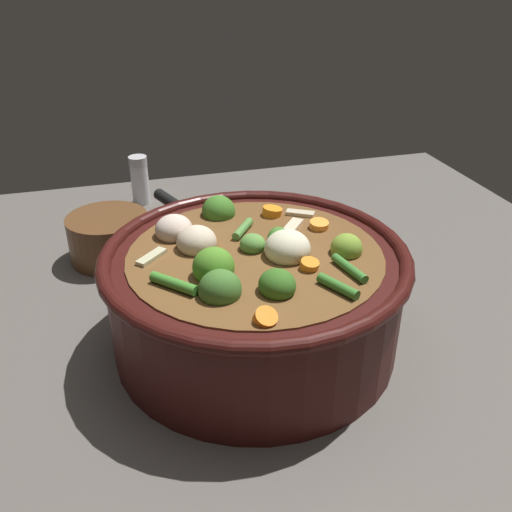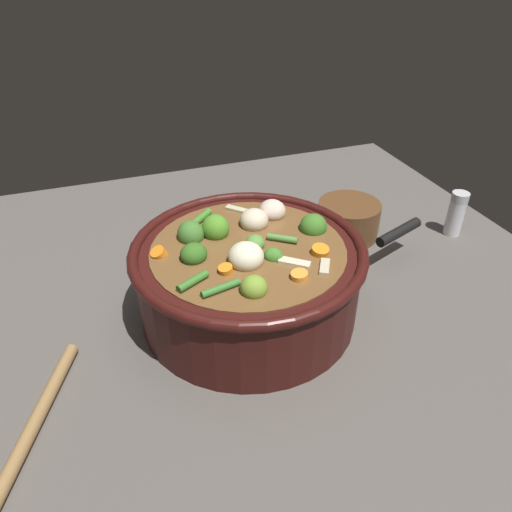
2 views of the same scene
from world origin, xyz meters
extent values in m
plane|color=#514C47|center=(0.00, 0.00, 0.00)|extent=(1.10, 1.10, 0.00)
cylinder|color=#38110F|center=(0.00, 0.00, 0.06)|extent=(0.32, 0.32, 0.12)
torus|color=#38110F|center=(0.00, 0.00, 0.12)|extent=(0.33, 0.33, 0.02)
cylinder|color=brown|center=(0.00, 0.00, 0.06)|extent=(0.27, 0.27, 0.11)
ellipsoid|color=#3C7425|center=(-0.02, 0.11, 0.12)|extent=(0.06, 0.06, 0.04)
ellipsoid|color=#578F3D|center=(0.00, 0.01, 0.12)|extent=(0.04, 0.04, 0.02)
ellipsoid|color=#356820|center=(0.00, -0.08, 0.12)|extent=(0.05, 0.05, 0.03)
ellipsoid|color=olive|center=(0.09, -0.02, 0.12)|extent=(0.05, 0.05, 0.03)
ellipsoid|color=#4C8926|center=(-0.05, -0.03, 0.13)|extent=(0.04, 0.04, 0.04)
ellipsoid|color=#3F722C|center=(-0.05, -0.07, 0.12)|extent=(0.04, 0.04, 0.04)
ellipsoid|color=#407A2B|center=(0.03, 0.02, 0.12)|extent=(0.04, 0.04, 0.03)
cylinder|color=orange|center=(0.04, -0.05, 0.12)|extent=(0.03, 0.03, 0.02)
cylinder|color=orange|center=(0.09, 0.04, 0.12)|extent=(0.02, 0.02, 0.01)
cylinder|color=orange|center=(-0.02, -0.12, 0.12)|extent=(0.03, 0.03, 0.02)
cylinder|color=orange|center=(0.05, 0.09, 0.12)|extent=(0.03, 0.03, 0.02)
ellipsoid|color=beige|center=(-0.08, 0.07, 0.12)|extent=(0.05, 0.04, 0.03)
ellipsoid|color=beige|center=(0.03, -0.01, 0.13)|extent=(0.06, 0.06, 0.04)
ellipsoid|color=beige|center=(-0.06, 0.03, 0.12)|extent=(0.06, 0.06, 0.03)
cylinder|color=#377529|center=(0.06, -0.09, 0.12)|extent=(0.03, 0.05, 0.01)
cylinder|color=#38762D|center=(0.08, -0.06, 0.12)|extent=(0.02, 0.05, 0.01)
cylinder|color=#4F863C|center=(0.00, 0.05, 0.12)|extent=(0.03, 0.04, 0.01)
cylinder|color=#3D8229|center=(-0.09, -0.05, 0.12)|extent=(0.04, 0.05, 0.01)
cube|color=beige|center=(0.08, 0.08, 0.12)|extent=(0.04, 0.03, 0.01)
cube|color=beige|center=(-0.11, 0.02, 0.12)|extent=(0.04, 0.03, 0.01)
cube|color=beige|center=(0.06, 0.05, 0.12)|extent=(0.04, 0.04, 0.01)
cylinder|color=silver|center=(-0.09, 0.44, 0.04)|extent=(0.03, 0.03, 0.07)
cylinder|color=#B7B7BC|center=(-0.09, 0.44, 0.08)|extent=(0.03, 0.03, 0.02)
cylinder|color=brown|center=(-0.15, 0.25, 0.03)|extent=(0.12, 0.12, 0.07)
cylinder|color=black|center=(-0.05, 0.29, 0.06)|extent=(0.05, 0.10, 0.02)
camera|label=1|loc=(-0.14, -0.50, 0.40)|focal=39.18mm
camera|label=2|loc=(0.53, -0.18, 0.48)|focal=33.81mm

